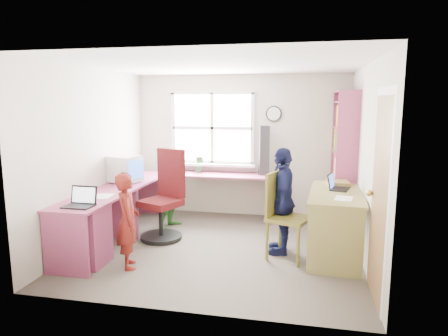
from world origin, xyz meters
name	(u,v)px	position (x,y,z in m)	size (l,w,h in m)	color
room	(222,157)	(0.01, 0.10, 1.22)	(3.64, 3.44, 2.44)	#433D35
l_desk	(119,215)	(-1.31, -0.28, 0.46)	(2.38, 2.95, 0.75)	#A24067
right_desk	(336,209)	(1.49, 0.08, 0.60)	(0.76, 1.46, 0.82)	olive
bookshelf	(343,165)	(1.65, 1.19, 1.00)	(0.30, 1.02, 2.10)	#A24067
swivel_chair	(165,201)	(-0.87, 0.26, 0.55)	(0.78, 0.78, 1.27)	black
wooden_chair	(283,212)	(0.83, -0.15, 0.59)	(0.60, 0.60, 1.08)	olive
crt_monitor	(125,169)	(-1.54, 0.44, 0.95)	(0.50, 0.47, 0.40)	silver
laptop_left	(81,202)	(-1.44, -0.95, 0.80)	(0.33, 0.28, 0.22)	black
laptop_right	(336,186)	(1.49, 0.24, 0.87)	(0.31, 0.35, 0.21)	black
speaker_a	(125,179)	(-1.45, 0.24, 0.85)	(0.11, 0.11, 0.19)	black
speaker_b	(138,172)	(-1.50, 0.82, 0.84)	(0.10, 0.10, 0.19)	black
cd_tower	(264,150)	(0.41, 1.52, 1.16)	(0.20, 0.19, 0.81)	black
game_box	(338,183)	(1.53, 0.50, 0.85)	(0.33, 0.33, 0.06)	red
paper_a	(103,196)	(-1.43, -0.46, 0.75)	(0.26, 0.34, 0.00)	silver
paper_b	(344,198)	(1.54, -0.26, 0.82)	(0.24, 0.30, 0.00)	silver
potted_plant	(199,164)	(-0.68, 1.47, 0.89)	(0.16, 0.13, 0.28)	#2B6C30
person_red	(128,221)	(-0.93, -0.82, 0.57)	(0.41, 0.27, 1.13)	maroon
person_green	(174,189)	(-0.90, 0.76, 0.61)	(0.59, 0.46, 1.22)	#367B31
person_navy	(282,201)	(0.81, 0.02, 0.69)	(0.81, 0.34, 1.37)	#13173B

